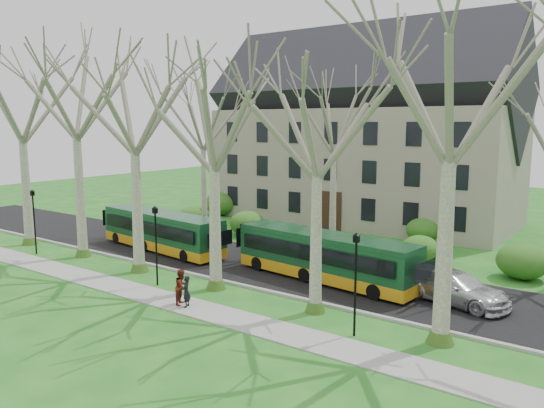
{
  "coord_description": "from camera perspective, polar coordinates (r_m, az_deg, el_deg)",
  "views": [
    {
      "loc": [
        15.52,
        -20.11,
        8.81
      ],
      "look_at": [
        -1.12,
        3.0,
        4.45
      ],
      "focal_mm": 35.0,
      "sensor_mm": 36.0,
      "label": 1
    }
  ],
  "objects": [
    {
      "name": "ground",
      "position": [
        26.88,
        -1.83,
        -10.43
      ],
      "size": [
        120.0,
        120.0,
        0.0
      ],
      "primitive_type": "plane",
      "color": "#1E641C",
      "rests_on": "ground"
    },
    {
      "name": "sidewalk",
      "position": [
        25.06,
        -5.39,
        -11.84
      ],
      "size": [
        70.0,
        2.0,
        0.06
      ],
      "primitive_type": "cube",
      "color": "gray",
      "rests_on": "ground"
    },
    {
      "name": "sedan",
      "position": [
        27.77,
        19.08,
        -8.46
      ],
      "size": [
        5.77,
        3.43,
        1.57
      ],
      "primitive_type": "imported",
      "rotation": [
        0.0,
        0.0,
        1.33
      ],
      "color": "silver",
      "rests_on": "road"
    },
    {
      "name": "bus_follow",
      "position": [
        29.89,
        5.68,
        -5.61
      ],
      "size": [
        11.24,
        3.53,
        2.76
      ],
      "primitive_type": null,
      "rotation": [
        0.0,
        0.0,
        -0.11
      ],
      "color": "#124022",
      "rests_on": "road"
    },
    {
      "name": "tree_row_far",
      "position": [
        35.49,
        7.3,
        4.1
      ],
      "size": [
        33.0,
        7.0,
        12.0
      ],
      "color": "gray",
      "rests_on": "ground"
    },
    {
      "name": "road",
      "position": [
        31.2,
        4.39,
        -7.66
      ],
      "size": [
        80.0,
        8.0,
        0.06
      ],
      "primitive_type": "cube",
      "color": "black",
      "rests_on": "ground"
    },
    {
      "name": "pedestrian_b",
      "position": [
        26.45,
        -9.68,
        -8.76
      ],
      "size": [
        0.94,
        1.03,
        1.73
      ],
      "primitive_type": "imported",
      "rotation": [
        0.0,
        0.0,
        1.98
      ],
      "color": "#5C1C15",
      "rests_on": "sidewalk"
    },
    {
      "name": "lamp_row",
      "position": [
        25.39,
        -3.24,
        -5.52
      ],
      "size": [
        36.22,
        0.22,
        4.3
      ],
      "color": "black",
      "rests_on": "ground"
    },
    {
      "name": "hedges",
      "position": [
        40.4,
        5.04,
        -2.47
      ],
      "size": [
        30.6,
        8.6,
        2.0
      ],
      "color": "#175117",
      "rests_on": "ground"
    },
    {
      "name": "tree_row_verge",
      "position": [
        25.7,
        -1.5,
        4.67
      ],
      "size": [
        49.0,
        7.0,
        14.0
      ],
      "color": "gray",
      "rests_on": "ground"
    },
    {
      "name": "building",
      "position": [
        49.08,
        9.84,
        7.72
      ],
      "size": [
        26.5,
        12.2,
        16.0
      ],
      "color": "gray",
      "rests_on": "ground"
    },
    {
      "name": "pedestrian_a",
      "position": [
        26.04,
        -9.21,
        -9.26
      ],
      "size": [
        0.57,
        0.66,
        1.54
      ],
      "primitive_type": "imported",
      "rotation": [
        0.0,
        0.0,
        -1.14
      ],
      "color": "black",
      "rests_on": "sidewalk"
    },
    {
      "name": "bus_lead",
      "position": [
        37.54,
        -11.78,
        -2.83
      ],
      "size": [
        11.08,
        3.52,
        2.72
      ],
      "primitive_type": null,
      "rotation": [
        0.0,
        0.0,
        -0.12
      ],
      "color": "#124022",
      "rests_on": "road"
    },
    {
      "name": "curb",
      "position": [
        28.0,
        0.07,
        -9.48
      ],
      "size": [
        80.0,
        0.25,
        0.14
      ],
      "primitive_type": "cube",
      "color": "#A5A39E",
      "rests_on": "ground"
    }
  ]
}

